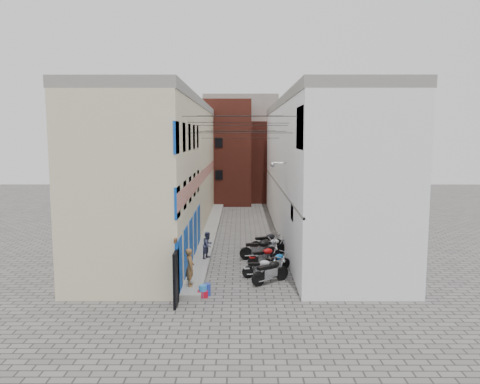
{
  "coord_description": "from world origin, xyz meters",
  "views": [
    {
      "loc": [
        0.03,
        -18.26,
        6.71
      ],
      "look_at": [
        -0.02,
        12.02,
        3.0
      ],
      "focal_mm": 35.0,
      "sensor_mm": 36.0,
      "label": 1
    }
  ],
  "objects_px": {
    "motorcycle_b": "(261,267)",
    "motorcycle_f": "(271,245)",
    "red_crate": "(203,294)",
    "motorcycle_c": "(276,261)",
    "person_a": "(190,267)",
    "motorcycle_g": "(267,241)",
    "person_b": "(208,245)",
    "water_jug_near": "(203,291)",
    "motorcycle_d": "(264,255)",
    "motorcycle_a": "(270,270)",
    "motorcycle_e": "(259,248)",
    "water_jug_far": "(207,290)"
  },
  "relations": [
    {
      "from": "motorcycle_b",
      "to": "motorcycle_d",
      "type": "distance_m",
      "value": 2.06
    },
    {
      "from": "water_jug_far",
      "to": "motorcycle_g",
      "type": "bearing_deg",
      "value": 68.8
    },
    {
      "from": "motorcycle_d",
      "to": "motorcycle_f",
      "type": "height_order",
      "value": "motorcycle_d"
    },
    {
      "from": "motorcycle_e",
      "to": "motorcycle_f",
      "type": "xyz_separation_m",
      "value": [
        0.71,
        0.98,
        -0.09
      ]
    },
    {
      "from": "motorcycle_g",
      "to": "motorcycle_d",
      "type": "bearing_deg",
      "value": -29.47
    },
    {
      "from": "motorcycle_d",
      "to": "motorcycle_e",
      "type": "xyz_separation_m",
      "value": [
        -0.2,
        1.25,
        0.09
      ]
    },
    {
      "from": "person_b",
      "to": "motorcycle_f",
      "type": "bearing_deg",
      "value": -33.4
    },
    {
      "from": "motorcycle_e",
      "to": "water_jug_near",
      "type": "relative_size",
      "value": 4.26
    },
    {
      "from": "motorcycle_a",
      "to": "motorcycle_e",
      "type": "bearing_deg",
      "value": 147.66
    },
    {
      "from": "motorcycle_a",
      "to": "person_a",
      "type": "relative_size",
      "value": 1.27
    },
    {
      "from": "motorcycle_g",
      "to": "water_jug_far",
      "type": "relative_size",
      "value": 4.11
    },
    {
      "from": "motorcycle_f",
      "to": "red_crate",
      "type": "bearing_deg",
      "value": -43.99
    },
    {
      "from": "person_a",
      "to": "motorcycle_g",
      "type": "bearing_deg",
      "value": -35.45
    },
    {
      "from": "person_a",
      "to": "motorcycle_e",
      "type": "bearing_deg",
      "value": -39.07
    },
    {
      "from": "motorcycle_e",
      "to": "water_jug_far",
      "type": "height_order",
      "value": "motorcycle_e"
    },
    {
      "from": "person_b",
      "to": "motorcycle_c",
      "type": "bearing_deg",
      "value": -82.84
    },
    {
      "from": "motorcycle_c",
      "to": "motorcycle_d",
      "type": "xyz_separation_m",
      "value": [
        -0.55,
        0.97,
        0.03
      ]
    },
    {
      "from": "motorcycle_b",
      "to": "motorcycle_f",
      "type": "distance_m",
      "value": 4.35
    },
    {
      "from": "motorcycle_e",
      "to": "water_jug_far",
      "type": "xyz_separation_m",
      "value": [
        -2.43,
        -5.78,
        -0.38
      ]
    },
    {
      "from": "person_b",
      "to": "water_jug_far",
      "type": "bearing_deg",
      "value": -146.08
    },
    {
      "from": "person_a",
      "to": "motorcycle_c",
      "type": "bearing_deg",
      "value": -60.15
    },
    {
      "from": "person_b",
      "to": "water_jug_near",
      "type": "bearing_deg",
      "value": -147.89
    },
    {
      "from": "motorcycle_d",
      "to": "motorcycle_g",
      "type": "distance_m",
      "value": 3.06
    },
    {
      "from": "motorcycle_f",
      "to": "motorcycle_d",
      "type": "bearing_deg",
      "value": -31.5
    },
    {
      "from": "motorcycle_a",
      "to": "motorcycle_e",
      "type": "xyz_separation_m",
      "value": [
        -0.34,
        4.12,
        0.03
      ]
    },
    {
      "from": "person_b",
      "to": "motorcycle_g",
      "type": "bearing_deg",
      "value": -21.77
    },
    {
      "from": "motorcycle_b",
      "to": "red_crate",
      "type": "bearing_deg",
      "value": -49.41
    },
    {
      "from": "motorcycle_a",
      "to": "motorcycle_f",
      "type": "distance_m",
      "value": 5.11
    },
    {
      "from": "motorcycle_d",
      "to": "motorcycle_g",
      "type": "xyz_separation_m",
      "value": [
        0.3,
        3.05,
        0.06
      ]
    },
    {
      "from": "water_jug_near",
      "to": "water_jug_far",
      "type": "relative_size",
      "value": 1.01
    },
    {
      "from": "motorcycle_e",
      "to": "person_a",
      "type": "bearing_deg",
      "value": -39.99
    },
    {
      "from": "motorcycle_d",
      "to": "water_jug_near",
      "type": "height_order",
      "value": "motorcycle_d"
    },
    {
      "from": "motorcycle_b",
      "to": "person_b",
      "type": "height_order",
      "value": "person_b"
    },
    {
      "from": "motorcycle_b",
      "to": "person_a",
      "type": "height_order",
      "value": "person_a"
    },
    {
      "from": "red_crate",
      "to": "motorcycle_c",
      "type": "bearing_deg",
      "value": 48.48
    },
    {
      "from": "motorcycle_b",
      "to": "motorcycle_f",
      "type": "bearing_deg",
      "value": 163.31
    },
    {
      "from": "motorcycle_g",
      "to": "water_jug_far",
      "type": "distance_m",
      "value": 8.14
    },
    {
      "from": "motorcycle_a",
      "to": "motorcycle_b",
      "type": "distance_m",
      "value": 0.93
    },
    {
      "from": "person_a",
      "to": "water_jug_far",
      "type": "xyz_separation_m",
      "value": [
        0.76,
        -0.53,
        -0.82
      ]
    },
    {
      "from": "motorcycle_a",
      "to": "water_jug_near",
      "type": "distance_m",
      "value": 3.49
    },
    {
      "from": "motorcycle_d",
      "to": "person_a",
      "type": "distance_m",
      "value": 5.28
    },
    {
      "from": "motorcycle_b",
      "to": "water_jug_far",
      "type": "bearing_deg",
      "value": -49.87
    },
    {
      "from": "motorcycle_a",
      "to": "water_jug_near",
      "type": "xyz_separation_m",
      "value": [
        -2.93,
        -1.87,
        -0.35
      ]
    },
    {
      "from": "motorcycle_g",
      "to": "person_a",
      "type": "relative_size",
      "value": 1.26
    },
    {
      "from": "motorcycle_d",
      "to": "motorcycle_e",
      "type": "bearing_deg",
      "value": 164.6
    },
    {
      "from": "motorcycle_f",
      "to": "motorcycle_g",
      "type": "bearing_deg",
      "value": 175.36
    },
    {
      "from": "motorcycle_e",
      "to": "person_b",
      "type": "height_order",
      "value": "person_b"
    },
    {
      "from": "motorcycle_c",
      "to": "motorcycle_f",
      "type": "xyz_separation_m",
      "value": [
        -0.04,
        3.2,
        0.03
      ]
    },
    {
      "from": "motorcycle_a",
      "to": "motorcycle_f",
      "type": "xyz_separation_m",
      "value": [
        0.37,
        5.1,
        -0.07
      ]
    },
    {
      "from": "person_b",
      "to": "water_jug_near",
      "type": "distance_m",
      "value": 5.32
    }
  ]
}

